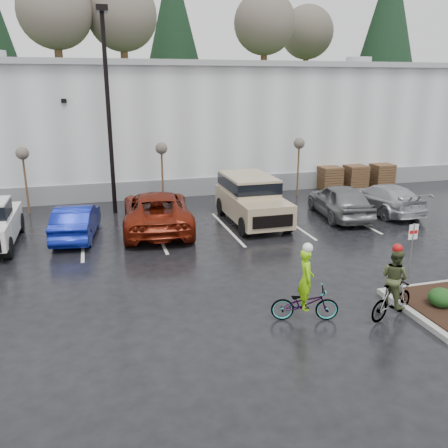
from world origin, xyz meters
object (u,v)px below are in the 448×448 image
object	(u,v)px
sapling_mid	(162,152)
car_blue	(76,221)
sapling_west	(23,157)
car_far_silver	(383,198)
fire_lane_sign	(411,250)
car_red	(157,211)
cyclist_olive	(393,291)
suv_tan	(252,200)
cyclist_hivis	(305,296)
pallet_stack_a	(329,178)
sapling_east	(299,146)
pallet_stack_b	(355,176)
car_grey	(340,201)
pallet_stack_c	(382,175)
lamppost	(107,91)

from	to	relation	value
sapling_mid	car_blue	xyz separation A→B (m)	(-4.20, -4.49, -2.04)
sapling_west	car_far_silver	size ratio (longest dim) A/B	0.67
car_blue	sapling_west	bearing A→B (deg)	-55.14
sapling_mid	fire_lane_sign	bearing A→B (deg)	-67.51
car_red	cyclist_olive	xyz separation A→B (m)	(4.91, -9.68, -0.05)
sapling_west	sapling_mid	world-z (taller)	same
sapling_mid	suv_tan	size ratio (longest dim) A/B	0.63
cyclist_hivis	car_blue	bearing A→B (deg)	49.09
pallet_stack_a	suv_tan	world-z (taller)	suv_tan
sapling_east	car_blue	xyz separation A→B (m)	(-11.70, -4.49, -2.04)
pallet_stack_a	car_far_silver	bearing A→B (deg)	-89.60
sapling_mid	fire_lane_sign	size ratio (longest dim) A/B	1.45
sapling_mid	pallet_stack_b	size ratio (longest dim) A/B	2.37
car_grey	car_red	bearing A→B (deg)	4.45
cyclist_olive	cyclist_hivis	bearing A→B (deg)	57.74
suv_tan	car_grey	bearing A→B (deg)	-3.35
sapling_mid	pallet_stack_c	size ratio (longest dim) A/B	2.37
pallet_stack_a	sapling_east	bearing A→B (deg)	-158.20
lamppost	suv_tan	bearing A→B (deg)	-29.98
sapling_east	fire_lane_sign	size ratio (longest dim) A/B	1.45
cyclist_hivis	cyclist_olive	bearing A→B (deg)	-86.49
pallet_stack_c	car_far_silver	world-z (taller)	car_far_silver
lamppost	cyclist_hivis	distance (m)	14.03
sapling_mid	car_far_silver	xyz separation A→B (m)	(10.04, -4.39, -2.04)
pallet_stack_b	cyclist_hivis	distance (m)	17.55
pallet_stack_b	car_red	world-z (taller)	car_red
sapling_mid	cyclist_hivis	distance (m)	13.68
fire_lane_sign	car_blue	distance (m)	12.64
suv_tan	lamppost	bearing A→B (deg)	150.02
sapling_mid	sapling_east	world-z (taller)	same
pallet_stack_a	fire_lane_sign	world-z (taller)	fire_lane_sign
pallet_stack_c	sapling_mid	bearing A→B (deg)	-175.76
pallet_stack_c	sapling_east	bearing A→B (deg)	-170.54
fire_lane_sign	car_far_silver	xyz separation A→B (m)	(4.74, 8.41, -0.72)
sapling_west	sapling_east	xyz separation A→B (m)	(14.00, 0.00, 0.00)
pallet_stack_a	pallet_stack_c	xyz separation A→B (m)	(3.50, 0.00, 0.00)
pallet_stack_c	car_blue	world-z (taller)	car_blue
sapling_west	fire_lane_sign	size ratio (longest dim) A/B	1.45
suv_tan	sapling_mid	bearing A→B (deg)	127.42
lamppost	suv_tan	size ratio (longest dim) A/B	1.81
pallet_stack_c	cyclist_hivis	bearing A→B (deg)	-129.30
lamppost	sapling_mid	size ratio (longest dim) A/B	2.88
lamppost	fire_lane_sign	world-z (taller)	lamppost
fire_lane_sign	suv_tan	bearing A→B (deg)	103.06
fire_lane_sign	cyclist_olive	xyz separation A→B (m)	(-1.30, -1.11, -0.63)
pallet_stack_a	cyclist_olive	xyz separation A→B (m)	(-6.00, -14.91, 0.10)
cyclist_hivis	sapling_east	bearing A→B (deg)	-7.76
sapling_east	pallet_stack_c	bearing A→B (deg)	9.46
sapling_mid	pallet_stack_a	size ratio (longest dim) A/B	2.37
cyclist_olive	suv_tan	bearing A→B (deg)	-16.24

